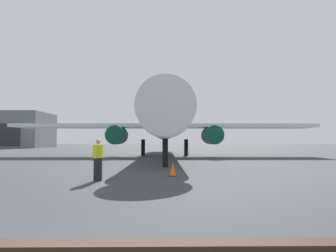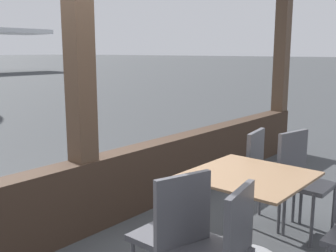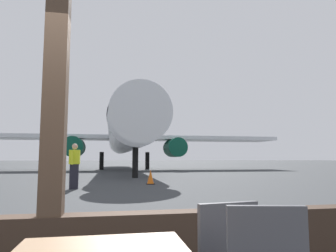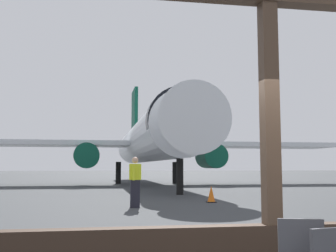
# 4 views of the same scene
# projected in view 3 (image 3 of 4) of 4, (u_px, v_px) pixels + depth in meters

# --- Properties ---
(ground_plane) EXTENTS (220.00, 220.00, 0.00)m
(ground_plane) POSITION_uv_depth(u_px,v_px,m) (107.00, 167.00, 41.73)
(ground_plane) COLOR #383A3D
(window_frame) EXTENTS (8.35, 0.24, 3.77)m
(window_frame) POSITION_uv_depth(u_px,v_px,m) (54.00, 144.00, 2.76)
(window_frame) COLOR #38281E
(window_frame) RESTS_ON ground
(airplane) EXTENTS (31.70, 32.30, 10.26)m
(airplane) POSITION_uv_depth(u_px,v_px,m) (126.00, 135.00, 30.89)
(airplane) COLOR silver
(airplane) RESTS_ON ground
(ground_crew_worker) EXTENTS (0.40, 0.55, 1.74)m
(ground_crew_worker) POSITION_uv_depth(u_px,v_px,m) (74.00, 165.00, 11.79)
(ground_crew_worker) COLOR black
(ground_crew_worker) RESTS_ON ground
(traffic_cone) EXTENTS (0.36, 0.36, 0.65)m
(traffic_cone) POSITION_uv_depth(u_px,v_px,m) (151.00, 177.00, 13.93)
(traffic_cone) COLOR orange
(traffic_cone) RESTS_ON ground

